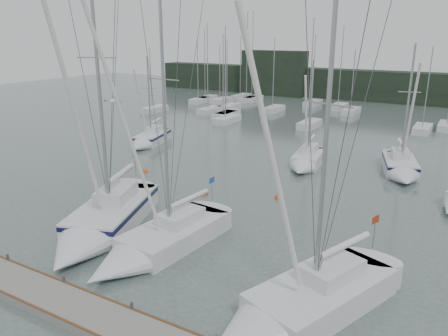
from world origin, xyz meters
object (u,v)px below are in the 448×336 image
(sailboat_near_right, at_px, (289,313))
(sailboat_mid_c, at_px, (306,162))
(sailboat_near_left, at_px, (99,226))
(sailboat_mid_d, at_px, (402,169))
(sailboat_near_center, at_px, (149,248))
(sailboat_mid_a, at_px, (148,140))
(buoy_b, at_px, (280,198))
(buoy_a, at_px, (204,194))
(buoy_c, at_px, (145,172))

(sailboat_near_right, bearing_deg, sailboat_mid_c, 129.16)
(sailboat_near_left, bearing_deg, sailboat_mid_d, 37.69)
(sailboat_near_center, bearing_deg, sailboat_mid_a, 135.68)
(sailboat_near_center, bearing_deg, sailboat_mid_c, 91.03)
(sailboat_mid_a, relative_size, buoy_b, 13.77)
(sailboat_near_right, xyz_separation_m, sailboat_mid_a, (-23.47, 19.87, -0.04))
(sailboat_near_left, bearing_deg, sailboat_mid_a, 102.67)
(sailboat_mid_a, xyz_separation_m, buoy_a, (12.69, -9.11, -0.53))
(buoy_b, xyz_separation_m, buoy_c, (-12.15, -0.00, 0.00))
(sailboat_mid_a, height_order, buoy_b, sailboat_mid_a)
(sailboat_mid_c, bearing_deg, buoy_b, -91.27)
(sailboat_near_right, height_order, sailboat_mid_d, sailboat_near_right)
(sailboat_near_right, bearing_deg, buoy_c, 165.71)
(sailboat_near_center, relative_size, buoy_a, 24.69)
(buoy_a, distance_m, buoy_c, 7.42)
(sailboat_near_left, height_order, buoy_c, sailboat_near_left)
(sailboat_near_left, distance_m, sailboat_mid_c, 19.28)
(sailboat_mid_a, bearing_deg, sailboat_near_right, -54.59)
(sailboat_near_right, bearing_deg, buoy_b, 135.52)
(sailboat_near_right, xyz_separation_m, buoy_c, (-17.93, 12.74, -0.57))
(sailboat_near_left, bearing_deg, sailboat_near_center, -25.66)
(buoy_a, bearing_deg, sailboat_near_left, -99.85)
(sailboat_mid_d, xyz_separation_m, buoy_c, (-18.72, -9.51, -0.56))
(sailboat_near_center, xyz_separation_m, sailboat_mid_c, (1.65, 18.88, -0.00))
(sailboat_mid_d, height_order, buoy_a, sailboat_mid_d)
(buoy_a, height_order, buoy_b, buoy_b)
(sailboat_mid_d, bearing_deg, sailboat_mid_a, 170.01)
(sailboat_near_right, distance_m, sailboat_mid_d, 22.26)
(buoy_b, distance_m, buoy_c, 12.15)
(sailboat_near_right, distance_m, sailboat_mid_c, 21.52)
(sailboat_near_center, relative_size, sailboat_mid_a, 1.59)
(buoy_b, bearing_deg, buoy_c, -180.00)
(sailboat_mid_c, xyz_separation_m, sailboat_mid_d, (7.46, 1.78, 0.05))
(sailboat_near_right, relative_size, buoy_c, 29.61)
(sailboat_near_center, relative_size, sailboat_near_right, 1.04)
(sailboat_mid_a, xyz_separation_m, buoy_b, (17.69, -7.13, -0.53))
(sailboat_mid_d, bearing_deg, buoy_c, -168.66)
(sailboat_near_center, height_order, sailboat_near_right, sailboat_near_center)
(sailboat_near_right, relative_size, buoy_a, 23.78)
(sailboat_near_center, relative_size, sailboat_mid_c, 1.57)
(sailboat_mid_c, distance_m, buoy_a, 10.55)
(sailboat_near_right, bearing_deg, buoy_a, 156.15)
(sailboat_mid_c, relative_size, sailboat_mid_d, 0.87)
(sailboat_near_center, height_order, buoy_a, sailboat_near_center)
(sailboat_mid_d, bearing_deg, buoy_b, -140.25)
(sailboat_mid_a, relative_size, sailboat_mid_d, 0.86)
(sailboat_mid_d, xyz_separation_m, buoy_a, (-11.57, -11.48, -0.56))
(sailboat_mid_c, height_order, buoy_b, sailboat_mid_c)
(buoy_c, bearing_deg, sailboat_mid_a, 127.86)
(buoy_a, xyz_separation_m, buoy_b, (5.00, 1.98, 0.00))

